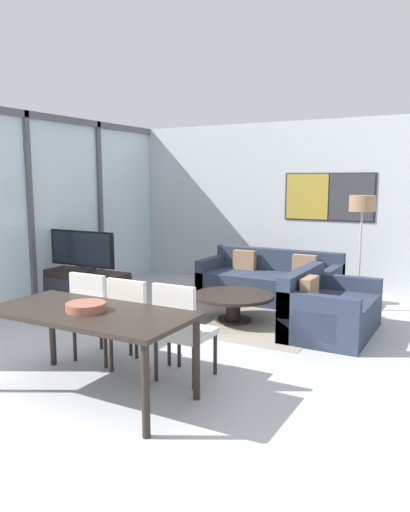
{
  "coord_description": "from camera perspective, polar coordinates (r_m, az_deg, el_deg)",
  "views": [
    {
      "loc": [
        2.89,
        -2.07,
        1.82
      ],
      "look_at": [
        0.13,
        2.94,
        0.95
      ],
      "focal_mm": 35.0,
      "sensor_mm": 36.0,
      "label": 1
    }
  ],
  "objects": [
    {
      "name": "television",
      "position": [
        7.66,
        -13.9,
        0.58
      ],
      "size": [
        1.19,
        0.2,
        0.6
      ],
      "color": "#2D2D33",
      "rests_on": "tv_console"
    },
    {
      "name": "wall_back",
      "position": [
        8.7,
        9.65,
        5.8
      ],
      "size": [
        6.77,
        0.09,
        2.8
      ],
      "color": "silver",
      "rests_on": "ground_plane"
    },
    {
      "name": "coffee_table",
      "position": [
        6.52,
        3.25,
        -5.13
      ],
      "size": [
        1.06,
        1.06,
        0.36
      ],
      "color": "black",
      "rests_on": "ground_plane"
    },
    {
      "name": "dining_chair_left",
      "position": [
        5.16,
        -12.26,
        -6.23
      ],
      "size": [
        0.46,
        0.46,
        0.92
      ],
      "color": "beige",
      "rests_on": "ground_plane"
    },
    {
      "name": "tv_console",
      "position": [
        7.76,
        -13.76,
        -3.37
      ],
      "size": [
        1.49,
        0.45,
        0.48
      ],
      "color": "black",
      "rests_on": "ground_plane"
    },
    {
      "name": "dining_table",
      "position": [
        4.32,
        -13.02,
        -7.06
      ],
      "size": [
        1.76,
        0.84,
        0.74
      ],
      "color": "black",
      "rests_on": "ground_plane"
    },
    {
      "name": "floor_lamp",
      "position": [
        7.19,
        17.49,
        4.76
      ],
      "size": [
        0.35,
        0.35,
        1.62
      ],
      "color": "#2D2D33",
      "rests_on": "ground_plane"
    },
    {
      "name": "dining_chair_right",
      "position": [
        4.55,
        -2.72,
        -8.06
      ],
      "size": [
        0.46,
        0.46,
        0.92
      ],
      "color": "beige",
      "rests_on": "ground_plane"
    },
    {
      "name": "area_rug",
      "position": [
        6.58,
        3.23,
        -7.38
      ],
      "size": [
        2.27,
        1.62,
        0.01
      ],
      "color": "gray",
      "rests_on": "ground_plane"
    },
    {
      "name": "fruit_bowl",
      "position": [
        4.28,
        -13.46,
        -5.62
      ],
      "size": [
        0.33,
        0.33,
        0.07
      ],
      "color": "#995642",
      "rests_on": "dining_table"
    },
    {
      "name": "sofa_main",
      "position": [
        7.7,
        7.51,
        -3.09
      ],
      "size": [
        2.07,
        0.91,
        0.75
      ],
      "color": "#2D384C",
      "rests_on": "ground_plane"
    },
    {
      "name": "sofa_side",
      "position": [
        6.19,
        13.62,
        -6.18
      ],
      "size": [
        0.91,
        1.37,
        0.75
      ],
      "rotation": [
        0.0,
        0.0,
        1.57
      ],
      "color": "#2D384C",
      "rests_on": "ground_plane"
    },
    {
      "name": "dining_chair_centre",
      "position": [
        4.82,
        -8.01,
        -7.19
      ],
      "size": [
        0.46,
        0.46,
        0.92
      ],
      "color": "beige",
      "rests_on": "ground_plane"
    },
    {
      "name": "window_wall_left",
      "position": [
        7.73,
        -19.53,
        6.03
      ],
      "size": [
        0.07,
        6.14,
        2.8
      ],
      "color": "silver",
      "rests_on": "ground_plane"
    }
  ]
}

